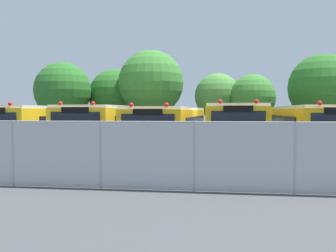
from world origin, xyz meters
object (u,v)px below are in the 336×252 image
object	(u,v)px
school_bus_3	(237,129)
tree_5	(321,87)
school_bus_2	(172,130)
tree_4	(252,98)
school_bus_1	(110,129)
tree_2	(150,83)
tree_1	(114,95)
school_bus_0	(51,129)
tree_0	(63,89)
school_bus_4	(307,130)
tree_3	(218,95)

from	to	relation	value
school_bus_3	tree_5	size ratio (longest dim) A/B	1.56
school_bus_2	tree_4	bearing A→B (deg)	-114.79
school_bus_1	tree_2	world-z (taller)	tree_2
school_bus_2	tree_1	xyz separation A→B (m)	(-6.46, 11.79, 2.24)
school_bus_0	school_bus_3	xyz separation A→B (m)	(9.62, -0.10, 0.03)
school_bus_1	tree_0	distance (m)	12.03
school_bus_2	tree_4	world-z (taller)	tree_4
tree_2	tree_5	xyz separation A→B (m)	(12.80, -0.35, -0.44)
tree_1	tree_5	world-z (taller)	tree_5
school_bus_1	school_bus_0	bearing A→B (deg)	3.49
school_bus_1	school_bus_3	size ratio (longest dim) A/B	0.98
school_bus_4	tree_0	xyz separation A→B (m)	(-16.50, 9.87, 2.66)
tree_0	tree_5	size ratio (longest dim) A/B	0.95
tree_0	tree_4	distance (m)	14.59
tree_5	tree_4	bearing A→B (deg)	-172.38
tree_4	school_bus_4	bearing A→B (deg)	-78.86
tree_4	school_bus_2	bearing A→B (deg)	-116.12
school_bus_1	school_bus_2	distance (m)	3.23
school_bus_2	tree_5	world-z (taller)	tree_5
tree_3	school_bus_4	bearing A→B (deg)	-67.29
school_bus_2	tree_3	size ratio (longest dim) A/B	2.21
school_bus_1	tree_3	world-z (taller)	tree_3
school_bus_2	tree_5	bearing A→B (deg)	-132.27
tree_0	school_bus_3	bearing A→B (deg)	-37.01
tree_4	tree_5	xyz separation A→B (m)	(5.00, 0.67, 0.80)
school_bus_1	tree_4	distance (m)	12.51
tree_5	tree_3	bearing A→B (deg)	179.12
school_bus_4	tree_0	distance (m)	19.41
school_bus_1	school_bus_3	xyz separation A→B (m)	(6.49, -0.31, 0.02)
school_bus_3	tree_2	xyz separation A→B (m)	(-6.42, 10.87, 3.08)
school_bus_2	tree_2	world-z (taller)	tree_2
school_bus_0	school_bus_2	world-z (taller)	school_bus_0
tree_0	tree_3	world-z (taller)	tree_0
tree_0	school_bus_4	bearing A→B (deg)	-30.89
tree_1	tree_5	xyz separation A→B (m)	(16.10, -1.67, 0.46)
school_bus_3	school_bus_4	bearing A→B (deg)	-177.57
school_bus_4	tree_3	distance (m)	11.64
school_bus_3	tree_1	world-z (taller)	tree_1
tree_2	tree_4	distance (m)	7.96
school_bus_1	tree_5	bearing A→B (deg)	-141.88
school_bus_3	tree_4	size ratio (longest dim) A/B	2.01
school_bus_1	school_bus_4	xyz separation A→B (m)	(9.79, -0.24, -0.01)
school_bus_0	tree_3	size ratio (longest dim) A/B	2.11
school_bus_1	tree_2	bearing A→B (deg)	-90.67
tree_2	tree_5	bearing A→B (deg)	-1.55
school_bus_4	school_bus_1	bearing A→B (deg)	-1.29
tree_3	tree_0	bearing A→B (deg)	-176.72
school_bus_4	tree_5	bearing A→B (deg)	-106.33
school_bus_3	tree_5	bearing A→B (deg)	-120.10
school_bus_0	tree_2	bearing A→B (deg)	-107.40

